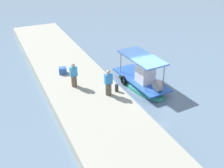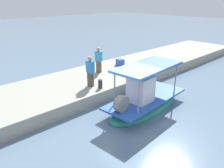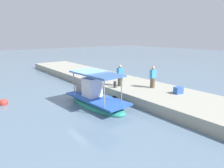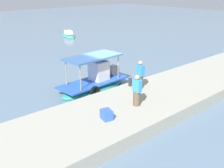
{
  "view_description": "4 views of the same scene",
  "coord_description": "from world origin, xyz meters",
  "views": [
    {
      "loc": [
        13.87,
        -9.44,
        9.81
      ],
      "look_at": [
        -0.39,
        -2.69,
        1.17
      ],
      "focal_mm": 43.19,
      "sensor_mm": 36.0,
      "label": 1
    },
    {
      "loc": [
        7.64,
        6.68,
        5.55
      ],
      "look_at": [
        -0.73,
        -2.13,
        0.89
      ],
      "focal_mm": 36.26,
      "sensor_mm": 36.0,
      "label": 2
    },
    {
      "loc": [
        -11.98,
        7.29,
        4.79
      ],
      "look_at": [
        -0.71,
        -1.7,
        1.22
      ],
      "focal_mm": 31.67,
      "sensor_mm": 36.0,
      "label": 3
    },
    {
      "loc": [
        -12.04,
        -14.07,
        6.87
      ],
      "look_at": [
        -1.03,
        -1.74,
        0.84
      ],
      "focal_mm": 44.38,
      "sensor_mm": 36.0,
      "label": 4
    }
  ],
  "objects": [
    {
      "name": "ground_plane",
      "position": [
        0.0,
        0.0,
        0.0
      ],
      "size": [
        120.0,
        120.0,
        0.0
      ],
      "primitive_type": "plane",
      "color": "slate"
    },
    {
      "name": "dock_quay",
      "position": [
        0.0,
        -4.4,
        0.35
      ],
      "size": [
        36.0,
        4.84,
        0.7
      ],
      "primitive_type": "cube",
      "color": "#A1A091",
      "rests_on": "ground_plane"
    },
    {
      "name": "fisherman_by_crate",
      "position": [
        -2.01,
        -4.81,
        1.48
      ],
      "size": [
        0.38,
        0.49,
        1.72
      ],
      "color": "brown",
      "rests_on": "dock_quay"
    },
    {
      "name": "cargo_crate",
      "position": [
        -4.27,
        -4.97,
        0.94
      ],
      "size": [
        0.58,
        0.66,
        0.49
      ],
      "primitive_type": "cube",
      "rotation": [
        0.0,
        0.0,
        1.33
      ],
      "color": "#325DB3",
      "rests_on": "dock_quay"
    },
    {
      "name": "main_fishing_boat",
      "position": [
        -1.07,
        0.02,
        0.44
      ],
      "size": [
        5.37,
        2.27,
        2.71
      ],
      "color": "teal",
      "rests_on": "ground_plane"
    },
    {
      "name": "fisherman_near_bollard",
      "position": [
        0.03,
        -3.14,
        1.5
      ],
      "size": [
        0.42,
        0.52,
        1.77
      ],
      "color": "#514B3C",
      "rests_on": "dock_quay"
    },
    {
      "name": "moored_boat_near",
      "position": [
        8.61,
        18.17,
        0.13
      ],
      "size": [
        2.21,
        4.42,
        1.13
      ],
      "color": "teal",
      "rests_on": "ground_plane"
    },
    {
      "name": "marker_buoy",
      "position": [
        3.21,
        5.03,
        0.12
      ],
      "size": [
        0.59,
        0.59,
        0.59
      ],
      "color": "red",
      "rests_on": "ground_plane"
    },
    {
      "name": "mooring_bollard",
      "position": [
        -0.13,
        -2.47,
        0.95
      ],
      "size": [
        0.24,
        0.24,
        0.51
      ],
      "primitive_type": "cylinder",
      "color": "#2D2D33",
      "rests_on": "dock_quay"
    }
  ]
}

